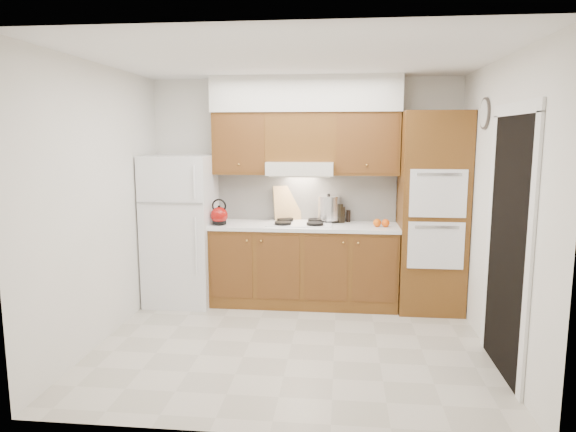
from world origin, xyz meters
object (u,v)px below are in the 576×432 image
Objects in this scene: fridge at (181,230)px; kettle at (219,215)px; oven_cabinet at (432,213)px; stock_pot at (329,208)px.

fridge is 0.52m from kettle.
stock_pot is at bearing 170.48° from oven_cabinet.
oven_cabinet is at bearing -9.52° from stock_pot.
kettle is at bearing -166.02° from stock_pot.
stock_pot reaches higher than kettle.
oven_cabinet is at bearing 23.30° from kettle.
oven_cabinet reaches higher than kettle.
stock_pot is (-1.14, 0.19, 0.01)m from oven_cabinet.
oven_cabinet reaches higher than fridge.
stock_pot is (1.23, 0.31, 0.06)m from kettle.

